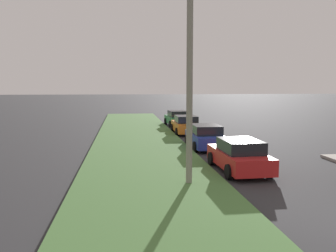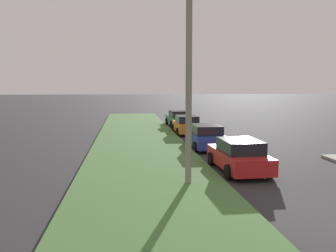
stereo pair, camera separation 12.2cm
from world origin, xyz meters
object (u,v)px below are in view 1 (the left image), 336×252
Objects in this scene: parked_car_red at (239,156)px; parked_car_green at (177,118)px; streetlight at (199,72)px; parked_car_orange at (186,125)px; parked_car_blue at (205,137)px.

parked_car_green is at bearing -1.47° from parked_car_red.
streetlight is at bearing 170.54° from parked_car_green.
parked_car_red is at bearing -48.09° from streetlight.
parked_car_orange is 0.98× the size of parked_car_green.
parked_car_blue is at bearing -15.13° from streetlight.
parked_car_green is at bearing -6.49° from streetlight.
streetlight is at bearing 172.06° from parked_car_orange.
parked_car_blue is 6.77m from parked_car_orange.
parked_car_blue is at bearing -0.16° from parked_car_red.
streetlight is (-14.91, 2.16, 3.67)m from parked_car_orange.
parked_car_green is (18.52, -0.01, 0.00)m from parked_car_red.
parked_car_red is 6.04m from parked_car_blue.
parked_car_blue and parked_car_green have the same top height.
parked_car_blue and parked_car_orange have the same top height.
parked_car_red is 1.01× the size of parked_car_orange.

